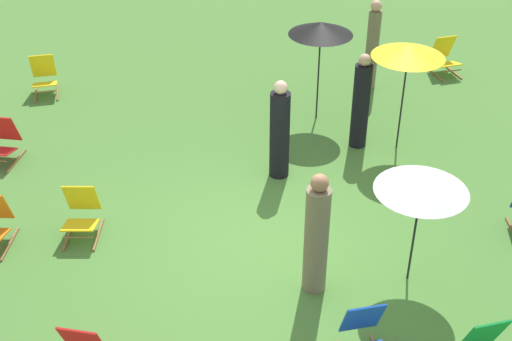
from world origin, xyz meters
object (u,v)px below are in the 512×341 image
deckchair_3 (445,57)px  person_0 (280,132)px  deckchair_1 (81,213)px  umbrella_2 (321,28)px  umbrella_0 (422,182)px  person_1 (361,104)px  person_3 (316,237)px  person_2 (372,46)px  deckchair_8 (44,77)px  umbrella_1 (409,51)px  deckchair_7 (2,142)px  deckchair_0 (365,338)px

deckchair_3 → person_0: person_0 is taller
deckchair_1 → umbrella_2: size_ratio=0.43×
umbrella_0 → person_0: size_ratio=1.00×
person_0 → person_1: size_ratio=0.98×
deckchair_1 → person_3: size_ratio=0.46×
deckchair_3 → person_2: bearing=-174.7°
deckchair_1 → umbrella_2: bearing=44.2°
deckchair_3 → umbrella_0: (-2.51, -6.55, 1.24)m
deckchair_3 → deckchair_8: (-8.53, -0.36, 0.00)m
deckchair_8 → umbrella_1: umbrella_1 is taller
deckchair_3 → deckchair_8: same height
umbrella_1 → person_1: (-0.70, 0.14, -1.03)m
umbrella_2 → person_1: 1.58m
deckchair_7 → deckchair_8: (0.25, 2.61, 0.00)m
umbrella_2 → person_3: size_ratio=1.07×
deckchair_8 → person_3: bearing=-61.8°
deckchair_1 → deckchair_3: 8.81m
umbrella_0 → deckchair_0: bearing=-123.2°
umbrella_2 → deckchair_7: bearing=-168.8°
deckchair_7 → umbrella_0: bearing=-17.2°
deckchair_1 → person_0: (3.09, 1.40, 0.45)m
umbrella_1 → umbrella_0: bearing=-101.6°
person_0 → person_3: bearing=-179.0°
person_0 → deckchair_3: bearing=-49.4°
umbrella_2 → person_0: size_ratio=1.12×
deckchair_1 → umbrella_0: size_ratio=0.48×
deckchair_1 → deckchair_8: size_ratio=1.00×
deckchair_0 → deckchair_7: bearing=129.3°
person_0 → umbrella_1: bearing=-74.3°
deckchair_1 → person_2: person_2 is taller
deckchair_1 → deckchair_8: (-1.42, 4.84, 0.00)m
person_3 → umbrella_2: bearing=-41.6°
umbrella_2 → umbrella_0: bearing=-83.0°
umbrella_1 → person_3: (-2.04, -3.57, -1.01)m
umbrella_0 → person_0: (-1.51, 2.75, -0.78)m
deckchair_1 → deckchair_8: bearing=110.7°
deckchair_1 → umbrella_1: bearing=26.3°
deckchair_0 → umbrella_1: 5.37m
deckchair_3 → person_0: (-4.02, -3.80, 0.45)m
deckchair_7 → person_0: bearing=2.6°
person_0 → person_1: 1.76m
deckchair_7 → person_3: person_3 is taller
person_1 → person_2: (0.72, 2.36, 0.08)m
umbrella_0 → person_3: person_3 is taller
deckchair_1 → deckchair_0: bearing=-32.3°
umbrella_2 → person_3: 4.94m
person_2 → person_0: bearing=163.4°
person_1 → person_3: (-1.34, -3.70, 0.02)m
deckchair_0 → person_1: size_ratio=0.47×
deckchair_0 → person_0: (-0.60, 4.15, 0.45)m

